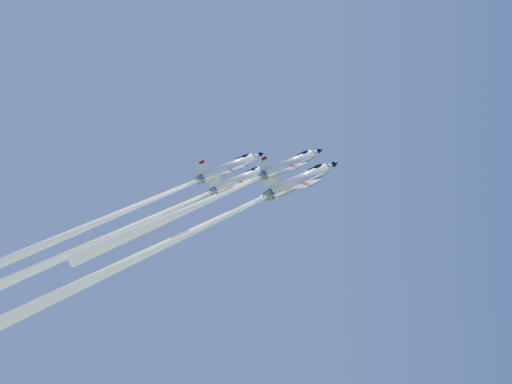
# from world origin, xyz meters

# --- Properties ---
(jet_lead) EXTENTS (43.04, 36.29, 48.26)m
(jet_lead) POSITION_xyz_m (-10.18, -8.01, 73.58)
(jet_lead) COLOR white
(jet_left) EXTENTS (31.87, 26.79, 35.39)m
(jet_left) POSITION_xyz_m (-16.40, -5.95, 76.90)
(jet_left) COLOR white
(jet_right) EXTENTS (28.99, 24.04, 31.32)m
(jet_right) POSITION_xyz_m (-4.70, -11.27, 78.95)
(jet_right) COLOR white
(jet_slot) EXTENTS (34.41, 29.11, 39.28)m
(jet_slot) POSITION_xyz_m (-19.01, -15.67, 75.20)
(jet_slot) COLOR white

